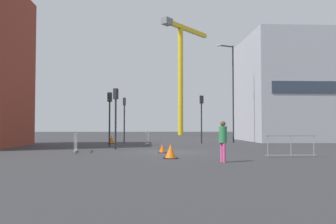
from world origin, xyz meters
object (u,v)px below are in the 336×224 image
object	(u,v)px
construction_crane	(181,62)
traffic_light_island	(124,113)
traffic_cone_orange	(171,152)
traffic_cone_by_barrier	(112,140)
traffic_light_corner	(202,111)
streetlamp_tall	(231,87)
traffic_light_near	(116,108)
traffic_light_median	(110,110)
pedestrian_walking	(223,138)
traffic_cone_striped	(162,149)

from	to	relation	value
construction_crane	traffic_light_island	bearing A→B (deg)	-104.90
traffic_cone_orange	traffic_cone_by_barrier	world-z (taller)	traffic_cone_orange
traffic_light_corner	traffic_cone_orange	world-z (taller)	traffic_light_corner
streetlamp_tall	traffic_light_corner	distance (m)	4.09
traffic_light_near	traffic_cone_by_barrier	distance (m)	8.67
streetlamp_tall	traffic_cone_by_barrier	distance (m)	12.05
construction_crane	traffic_light_near	bearing A→B (deg)	-101.33
construction_crane	traffic_light_island	xyz separation A→B (m)	(-7.81, -29.34, -9.98)
traffic_light_near	traffic_cone_orange	distance (m)	7.79
traffic_light_corner	traffic_light_median	xyz separation A→B (m)	(-7.61, -4.42, -0.10)
pedestrian_walking	traffic_cone_by_barrier	bearing A→B (deg)	110.82
pedestrian_walking	traffic_cone_by_barrier	size ratio (longest dim) A/B	2.56
traffic_light_near	traffic_light_median	bearing A→B (deg)	102.53
traffic_light_near	traffic_light_island	distance (m)	9.25
streetlamp_tall	traffic_light_median	size ratio (longest dim) A/B	2.23
streetlamp_tall	traffic_cone_orange	world-z (taller)	streetlamp_tall
construction_crane	traffic_light_near	size ratio (longest dim) A/B	4.89
construction_crane	pedestrian_walking	xyz separation A→B (m)	(-2.43, -47.19, -11.73)
traffic_cone_by_barrier	traffic_light_median	bearing A→B (deg)	-86.09
traffic_cone_striped	construction_crane	bearing A→B (deg)	83.44
traffic_light_island	traffic_light_median	size ratio (longest dim) A/B	1.01
traffic_light_near	traffic_cone_striped	xyz separation A→B (m)	(2.94, -3.08, -2.45)
traffic_cone_by_barrier	pedestrian_walking	bearing A→B (deg)	-69.18
traffic_light_island	traffic_light_corner	bearing A→B (deg)	-10.48
traffic_light_corner	traffic_light_median	distance (m)	8.80
pedestrian_walking	traffic_light_near	bearing A→B (deg)	121.64
construction_crane	traffic_light_median	size ratio (longest dim) A/B	4.80
traffic_light_median	pedestrian_walking	xyz separation A→B (m)	(6.09, -12.16, -1.72)
streetlamp_tall	traffic_light_near	distance (m)	13.81
construction_crane	traffic_cone_striped	size ratio (longest dim) A/B	39.42
traffic_light_near	streetlamp_tall	bearing A→B (deg)	43.57
traffic_light_corner	streetlamp_tall	bearing A→B (deg)	24.66
traffic_light_corner	pedestrian_walking	bearing A→B (deg)	-95.24
traffic_light_median	traffic_cone_orange	distance (m)	11.26
streetlamp_tall	traffic_light_island	distance (m)	10.21
traffic_light_near	traffic_cone_by_barrier	bearing A→B (deg)	97.66
streetlamp_tall	traffic_light_median	bearing A→B (deg)	-151.36
traffic_light_near	pedestrian_walking	distance (m)	10.24
traffic_light_median	traffic_cone_by_barrier	distance (m)	5.30
traffic_light_island	traffic_cone_striped	size ratio (longest dim) A/B	8.33
construction_crane	traffic_cone_striped	bearing A→B (deg)	-96.56
traffic_light_corner	traffic_light_island	size ratio (longest dim) A/B	1.03
traffic_cone_by_barrier	traffic_light_corner	bearing A→B (deg)	-2.10
traffic_light_median	pedestrian_walking	world-z (taller)	traffic_light_median
construction_crane	traffic_light_median	world-z (taller)	construction_crane
traffic_light_corner	traffic_cone_by_barrier	distance (m)	8.33
pedestrian_walking	traffic_cone_striped	distance (m)	6.06
traffic_light_corner	traffic_cone_by_barrier	world-z (taller)	traffic_light_corner
traffic_cone_striped	traffic_cone_orange	world-z (taller)	traffic_cone_orange
traffic_light_near	pedestrian_walking	xyz separation A→B (m)	(5.30, -8.60, -1.67)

